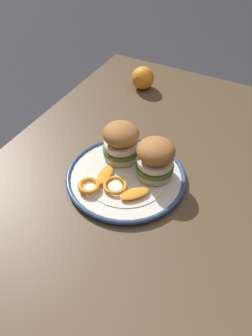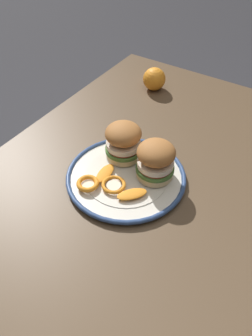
{
  "view_description": "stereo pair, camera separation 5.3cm",
  "coord_description": "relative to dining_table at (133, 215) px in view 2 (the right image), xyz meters",
  "views": [
    {
      "loc": [
        0.52,
        0.25,
        1.35
      ],
      "look_at": [
        -0.02,
        -0.04,
        0.77
      ],
      "focal_mm": 36.33,
      "sensor_mm": 36.0,
      "label": 1
    },
    {
      "loc": [
        0.49,
        0.29,
        1.35
      ],
      "look_at": [
        -0.02,
        -0.04,
        0.77
      ],
      "focal_mm": 36.33,
      "sensor_mm": 36.0,
      "label": 2
    }
  ],
  "objects": [
    {
      "name": "whole_orange",
      "position": [
        -0.44,
        -0.19,
        0.14
      ],
      "size": [
        0.08,
        0.08,
        0.08
      ],
      "primitive_type": "sphere",
      "color": "orange",
      "rests_on": "dining_table"
    },
    {
      "name": "orange_peel_strip_short",
      "position": [
        0.01,
        -0.08,
        0.13
      ],
      "size": [
        0.07,
        0.04,
        0.01
      ],
      "color": "orange",
      "rests_on": "dinner_plate"
    },
    {
      "name": "dinner_plate",
      "position": [
        -0.02,
        -0.04,
        0.12
      ],
      "size": [
        0.3,
        0.3,
        0.02
      ],
      "color": "silver",
      "rests_on": "dining_table"
    },
    {
      "name": "orange_peel_strip_long",
      "position": [
        0.03,
        0.01,
        0.13
      ],
      "size": [
        0.08,
        0.07,
        0.01
      ],
      "color": "orange",
      "rests_on": "dinner_plate"
    },
    {
      "name": "sandwich_half_right",
      "position": [
        -0.06,
        0.03,
        0.17
      ],
      "size": [
        0.12,
        0.12,
        0.1
      ],
      "color": "beige",
      "rests_on": "dinner_plate"
    },
    {
      "name": "ground_plane",
      "position": [
        0.0,
        0.0,
        -0.62
      ],
      "size": [
        8.0,
        8.0,
        0.0
      ],
      "primitive_type": "plane",
      "color": "#333338"
    },
    {
      "name": "sandwich_half_left",
      "position": [
        -0.07,
        -0.08,
        0.17
      ],
      "size": [
        0.11,
        0.11,
        0.1
      ],
      "color": "beige",
      "rests_on": "dinner_plate"
    },
    {
      "name": "orange_peel_curled",
      "position": [
        0.06,
        -0.09,
        0.13
      ],
      "size": [
        0.07,
        0.07,
        0.01
      ],
      "color": "orange",
      "rests_on": "dinner_plate"
    },
    {
      "name": "dining_table",
      "position": [
        0.0,
        0.0,
        0.0
      ],
      "size": [
        1.26,
        0.81,
        0.73
      ],
      "color": "brown",
      "rests_on": "ground"
    },
    {
      "name": "orange_peel_small_curl",
      "position": [
        0.03,
        -0.04,
        0.13
      ],
      "size": [
        0.07,
        0.07,
        0.01
      ],
      "color": "orange",
      "rests_on": "dinner_plate"
    }
  ]
}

